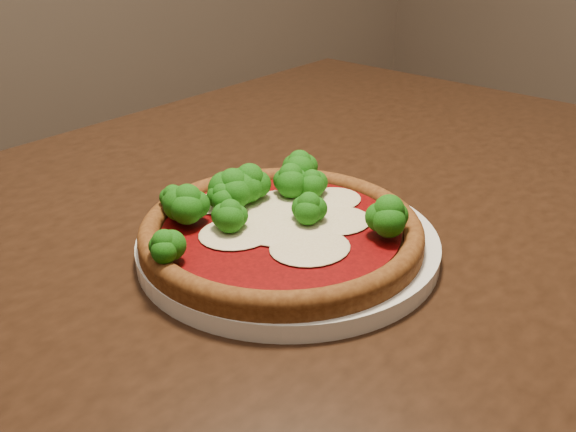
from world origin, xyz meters
TOP-DOWN VIEW (x-y plane):
  - dining_table at (0.22, 0.12)m, footprint 1.48×1.23m
  - plate at (0.17, 0.05)m, footprint 0.30×0.30m
  - pizza at (0.16, 0.05)m, footprint 0.28×0.28m

SIDE VIEW (x-z plane):
  - dining_table at x=0.22m, z-range 0.29..1.04m
  - plate at x=0.17m, z-range 0.75..0.77m
  - pizza at x=0.16m, z-range 0.75..0.82m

